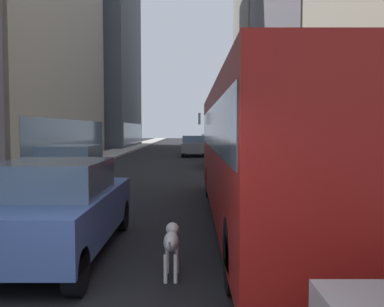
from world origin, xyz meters
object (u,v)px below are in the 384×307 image
object	(u,v)px
car_white_van	(71,170)
dalmatian_dog	(170,241)
car_blue_hatchback	(55,208)
car_grey_wagon	(192,146)
transit_bus	(266,145)
car_yellow_taxi	(209,143)
pedestrian_in_coat	(340,167)
car_red_coupe	(221,152)

from	to	relation	value
car_white_van	dalmatian_dog	size ratio (longest dim) A/B	4.72
car_blue_hatchback	dalmatian_dog	size ratio (longest dim) A/B	4.51
car_grey_wagon	transit_bus	bearing A→B (deg)	-86.13
transit_bus	car_grey_wagon	xyz separation A→B (m)	(-1.60, 23.62, -0.96)
car_yellow_taxi	car_grey_wagon	size ratio (longest dim) A/B	0.97
car_grey_wagon	car_blue_hatchback	size ratio (longest dim) A/B	0.95
car_grey_wagon	car_yellow_taxi	bearing A→B (deg)	77.75
transit_bus	dalmatian_dog	distance (m)	4.28
car_yellow_taxi	dalmatian_dog	distance (m)	34.61
car_yellow_taxi	car_grey_wagon	distance (m)	7.54
car_grey_wagon	pedestrian_in_coat	xyz separation A→B (m)	(4.28, -20.83, 0.19)
dalmatian_dog	transit_bus	bearing A→B (deg)	60.50
car_blue_hatchback	pedestrian_in_coat	size ratio (longest dim) A/B	2.57
car_grey_wagon	car_blue_hatchback	world-z (taller)	same
car_grey_wagon	pedestrian_in_coat	world-z (taller)	pedestrian_in_coat
car_yellow_taxi	car_red_coupe	size ratio (longest dim) A/B	0.97
car_white_van	car_blue_hatchback	distance (m)	6.79
car_blue_hatchback	dalmatian_dog	distance (m)	2.24
car_blue_hatchback	car_grey_wagon	bearing A→B (deg)	84.76
car_yellow_taxi	car_white_van	bearing A→B (deg)	-101.74
car_grey_wagon	dalmatian_dog	xyz separation A→B (m)	(-0.41, -27.18, -0.31)
pedestrian_in_coat	car_red_coupe	bearing A→B (deg)	103.27
car_blue_hatchback	car_red_coupe	bearing A→B (deg)	76.56
car_yellow_taxi	dalmatian_dog	size ratio (longest dim) A/B	4.16
transit_bus	car_blue_hatchback	bearing A→B (deg)	-147.37
transit_bus	car_blue_hatchback	size ratio (longest dim) A/B	2.66
car_grey_wagon	pedestrian_in_coat	size ratio (longest dim) A/B	2.45
dalmatian_dog	pedestrian_in_coat	bearing A→B (deg)	53.51
car_red_coupe	car_yellow_taxi	bearing A→B (deg)	90.00
transit_bus	car_grey_wagon	distance (m)	23.70
car_red_coupe	dalmatian_dog	size ratio (longest dim) A/B	4.28
car_white_van	car_blue_hatchback	xyz separation A→B (m)	(1.60, -6.60, -0.00)
car_red_coupe	car_grey_wagon	size ratio (longest dim) A/B	1.00
car_red_coupe	car_white_van	bearing A→B (deg)	-118.92
car_yellow_taxi	car_red_coupe	world-z (taller)	same
transit_bus	car_yellow_taxi	world-z (taller)	transit_bus
car_white_van	dalmatian_dog	bearing A→B (deg)	-64.71
car_white_van	car_grey_wagon	xyz separation A→B (m)	(4.00, 19.59, -0.00)
dalmatian_dog	car_blue_hatchback	bearing A→B (deg)	153.42
car_white_van	car_yellow_taxi	bearing A→B (deg)	78.26
transit_bus	car_white_van	xyz separation A→B (m)	(-5.60, 4.04, -0.95)
transit_bus	car_yellow_taxi	size ratio (longest dim) A/B	2.88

